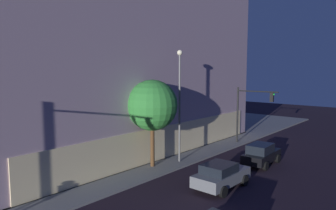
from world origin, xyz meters
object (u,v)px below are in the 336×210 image
object	(u,v)px
street_lamp_sidewalk	(180,94)
car_black	(261,154)
sidewalk_tree	(152,105)
car_grey	(221,175)
traffic_light_far_corner	(250,106)
modern_building	(72,54)

from	to	relation	value
street_lamp_sidewalk	car_black	distance (m)	8.19
sidewalk_tree	car_black	world-z (taller)	sidewalk_tree
street_lamp_sidewalk	car_grey	xyz separation A→B (m)	(-2.61, -5.49, -4.88)
sidewalk_tree	street_lamp_sidewalk	bearing A→B (deg)	-18.17
traffic_light_far_corner	car_grey	world-z (taller)	traffic_light_far_corner
modern_building	traffic_light_far_corner	distance (m)	19.94
traffic_light_far_corner	car_black	size ratio (longest dim) A/B	1.32
modern_building	street_lamp_sidewalk	bearing A→B (deg)	-90.81
street_lamp_sidewalk	car_black	bearing A→B (deg)	-53.89
traffic_light_far_corner	car_black	bearing A→B (deg)	-146.12
car_grey	car_black	size ratio (longest dim) A/B	1.00
car_black	sidewalk_tree	bearing A→B (deg)	135.75
street_lamp_sidewalk	car_grey	distance (m)	7.79
car_grey	car_black	distance (m)	6.50
sidewalk_tree	car_black	xyz separation A→B (m)	(6.28, -6.12, -4.04)
sidewalk_tree	car_grey	xyz separation A→B (m)	(-0.22, -6.27, -4.07)
car_black	traffic_light_far_corner	bearing A→B (deg)	33.88
car_grey	sidewalk_tree	bearing A→B (deg)	88.00
traffic_light_far_corner	sidewalk_tree	distance (m)	12.18
modern_building	car_grey	size ratio (longest dim) A/B	6.82
modern_building	traffic_light_far_corner	xyz separation A→B (m)	(9.31, -16.81, -5.32)
car_grey	car_black	world-z (taller)	car_black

